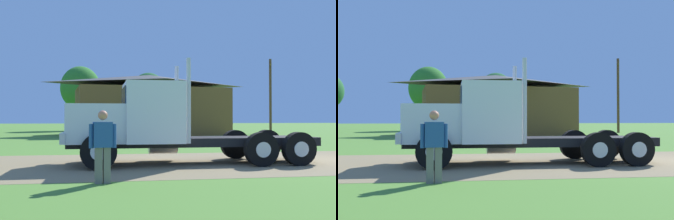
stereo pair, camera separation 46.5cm
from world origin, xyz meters
TOP-DOWN VIEW (x-y plane):
  - ground_plane at (0.00, 0.00)m, footprint 200.00×200.00m
  - dirt_track at (0.00, 0.00)m, footprint 120.00×6.97m
  - truck_foreground_white at (-6.37, -0.14)m, footprint 8.31×2.79m
  - visitor_walking_mid at (-8.00, -3.66)m, footprint 0.62×0.31m
  - shed_building at (-3.82, 22.73)m, footprint 14.44×9.88m
  - utility_pole_near at (9.11, 25.26)m, footprint 0.94×2.10m
  - tree_mid at (-10.73, 35.41)m, footprint 4.77×4.77m
  - tree_right at (-2.35, 36.23)m, footprint 4.66×4.66m

SIDE VIEW (x-z plane):
  - ground_plane at x=0.00m, z-range 0.00..0.00m
  - dirt_track at x=0.00m, z-range 0.00..0.01m
  - visitor_walking_mid at x=-8.00m, z-range 0.07..1.73m
  - truck_foreground_white at x=-6.37m, z-range -0.41..2.92m
  - shed_building at x=-3.82m, z-range -0.10..5.35m
  - utility_pole_near at x=9.11m, z-range 0.25..7.88m
  - tree_right at x=-2.35m, z-range 1.04..8.29m
  - tree_mid at x=-10.73m, z-range 1.24..9.02m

